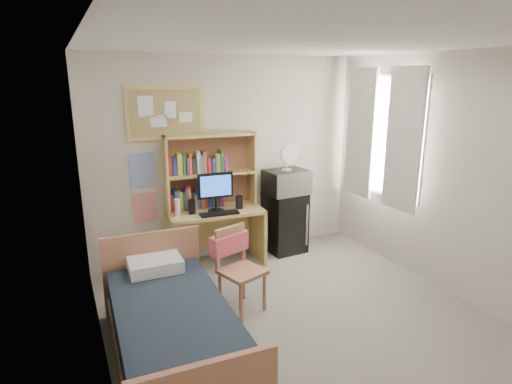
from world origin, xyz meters
name	(u,v)px	position (x,y,z in m)	size (l,w,h in m)	color
floor	(311,332)	(0.00, 0.00, -0.01)	(3.60, 4.20, 0.02)	gray
ceiling	(322,41)	(0.00, 0.00, 2.60)	(3.60, 4.20, 0.02)	silver
wall_back	(228,159)	(0.00, 2.10, 1.30)	(3.60, 0.04, 2.60)	beige
wall_left	(96,229)	(-1.80, 0.00, 1.30)	(0.04, 4.20, 2.60)	beige
wall_right	(462,179)	(1.80, 0.00, 1.30)	(0.04, 4.20, 2.60)	beige
window_unit	(382,136)	(1.75, 1.20, 1.60)	(0.10, 1.40, 1.70)	white
curtain_left	(403,141)	(1.72, 0.80, 1.60)	(0.04, 0.55, 1.70)	silver
curtain_right	(360,133)	(1.72, 1.60, 1.60)	(0.04, 0.55, 1.70)	silver
bulletin_board	(166,112)	(-0.78, 2.08, 1.92)	(0.94, 0.03, 0.64)	tan
poster_wave	(142,170)	(-1.10, 2.09, 1.25)	(0.30, 0.01, 0.42)	#2945A4
poster_japan	(145,208)	(-1.10, 2.09, 0.78)	(0.28, 0.01, 0.36)	red
desk	(216,237)	(-0.30, 1.79, 0.37)	(1.17, 0.59, 0.73)	#DCBD6B
desk_chair	(242,271)	(-0.43, 0.63, 0.44)	(0.44, 0.44, 0.87)	#B17454
mini_fridge	(285,222)	(0.72, 1.84, 0.41)	(0.48, 0.48, 0.82)	black
bed	(174,335)	(-1.28, 0.09, 0.26)	(0.93, 1.86, 0.51)	black
hutch	(211,171)	(-0.29, 1.94, 1.20)	(1.13, 0.29, 0.93)	#DCBD6B
monitor	(216,193)	(-0.31, 1.73, 0.97)	(0.43, 0.03, 0.46)	black
keyboard	(219,214)	(-0.32, 1.59, 0.75)	(0.47, 0.15, 0.02)	black
speaker_left	(192,207)	(-0.61, 1.75, 0.82)	(0.07, 0.07, 0.18)	black
speaker_right	(239,202)	(-0.01, 1.71, 0.82)	(0.07, 0.07, 0.17)	black
water_bottle	(177,208)	(-0.79, 1.72, 0.84)	(0.06, 0.06, 0.22)	white
hoodie	(229,243)	(-0.50, 0.82, 0.67)	(0.43, 0.13, 0.20)	#DB5363
microwave	(286,182)	(0.72, 1.82, 0.98)	(0.54, 0.41, 0.31)	#B8B8BC
desk_fan	(287,158)	(0.72, 1.82, 1.30)	(0.26, 0.26, 0.32)	white
pillow	(155,265)	(-1.25, 0.84, 0.57)	(0.50, 0.35, 0.12)	white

